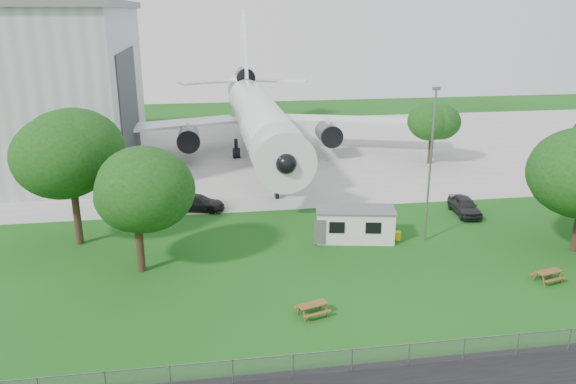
{
  "coord_description": "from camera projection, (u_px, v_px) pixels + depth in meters",
  "views": [
    {
      "loc": [
        -8.95,
        -32.97,
        17.4
      ],
      "look_at": [
        -2.52,
        8.0,
        4.0
      ],
      "focal_mm": 35.0,
      "sensor_mm": 36.0,
      "label": 1
    }
  ],
  "objects": [
    {
      "name": "tree_far_apron",
      "position": [
        433.0,
        120.0,
        65.65
      ],
      "size": [
        6.41,
        6.41,
        8.43
      ],
      "color": "#382619",
      "rests_on": "ground"
    },
    {
      "name": "ground",
      "position": [
        343.0,
        283.0,
        37.67
      ],
      "size": [
        160.0,
        160.0,
        0.0
      ],
      "primitive_type": "plane",
      "color": "#206019"
    },
    {
      "name": "car_apron_van",
      "position": [
        198.0,
        203.0,
        51.21
      ],
      "size": [
        5.33,
        3.37,
        1.44
      ],
      "primitive_type": "imported",
      "rotation": [
        0.0,
        0.0,
        1.27
      ],
      "color": "black",
      "rests_on": "ground"
    },
    {
      "name": "picnic_west",
      "position": [
        313.0,
        315.0,
        33.65
      ],
      "size": [
        2.16,
        1.96,
        0.76
      ],
      "primitive_type": null,
      "rotation": [
        0.0,
        0.0,
        0.3
      ],
      "color": "brown",
      "rests_on": "ground"
    },
    {
      "name": "fence",
      "position": [
        389.0,
        367.0,
        28.73
      ],
      "size": [
        58.0,
        0.04,
        1.3
      ],
      "primitive_type": "cube",
      "color": "gray",
      "rests_on": "ground"
    },
    {
      "name": "tree_west_small",
      "position": [
        135.0,
        195.0,
        37.7
      ],
      "size": [
        7.82,
        7.82,
        9.56
      ],
      "color": "#382619",
      "rests_on": "ground"
    },
    {
      "name": "car_ne_hatch",
      "position": [
        464.0,
        206.0,
        50.15
      ],
      "size": [
        2.28,
        4.83,
        1.6
      ],
      "primitive_type": "imported",
      "rotation": [
        0.0,
        0.0,
        -0.09
      ],
      "color": "black",
      "rests_on": "ground"
    },
    {
      "name": "airliner",
      "position": [
        257.0,
        114.0,
        69.46
      ],
      "size": [
        46.36,
        47.73,
        17.69
      ],
      "color": "white",
      "rests_on": "ground"
    },
    {
      "name": "lamp_mast",
      "position": [
        430.0,
        168.0,
        42.86
      ],
      "size": [
        0.16,
        0.16,
        12.0
      ],
      "primitive_type": "cylinder",
      "color": "slate",
      "rests_on": "ground"
    },
    {
      "name": "picnic_east",
      "position": [
        547.0,
        281.0,
        37.88
      ],
      "size": [
        2.11,
        1.89,
        0.76
      ],
      "primitive_type": null,
      "rotation": [
        0.0,
        0.0,
        0.25
      ],
      "color": "brown",
      "rests_on": "ground"
    },
    {
      "name": "tree_west_big",
      "position": [
        69.0,
        152.0,
        41.79
      ],
      "size": [
        8.43,
        8.43,
        11.59
      ],
      "color": "#382619",
      "rests_on": "ground"
    },
    {
      "name": "concrete_apron",
      "position": [
        272.0,
        151.0,
        73.38
      ],
      "size": [
        120.0,
        46.0,
        0.03
      ],
      "primitive_type": "cube",
      "color": "#B7B7B2",
      "rests_on": "ground"
    },
    {
      "name": "site_cabin",
      "position": [
        355.0,
        224.0,
        44.44
      ],
      "size": [
        6.95,
        3.82,
        2.62
      ],
      "color": "silver",
      "rests_on": "ground"
    }
  ]
}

